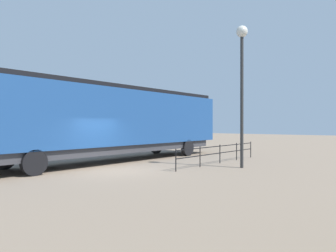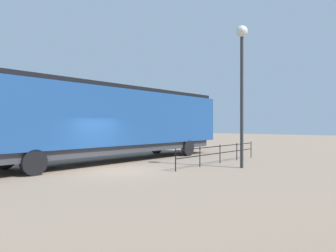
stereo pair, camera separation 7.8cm
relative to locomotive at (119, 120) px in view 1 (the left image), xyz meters
The scene contains 4 objects.
ground_plane 4.82m from the locomotive, 42.89° to the right, with size 120.00×120.00×0.00m, color #84705B.
locomotive is the anchor object (origin of this frame).
lamp_post 7.74m from the locomotive, 14.30° to the left, with size 0.57×0.57×7.01m.
platform_fence 6.18m from the locomotive, 27.30° to the left, with size 0.05×7.96×1.03m.
Camera 1 is at (10.93, -9.52, 2.11)m, focal length 33.28 mm.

